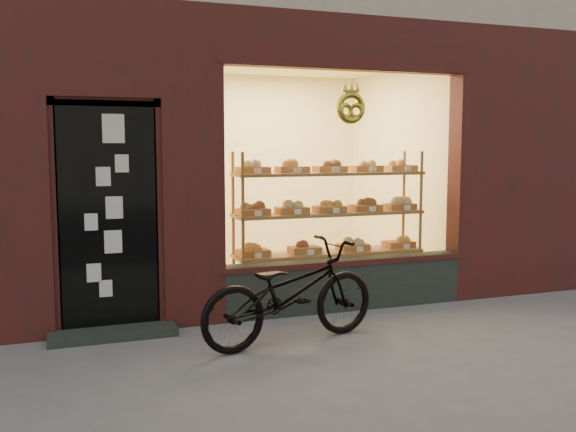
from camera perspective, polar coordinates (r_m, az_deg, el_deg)
name	(u,v)px	position (r m, az deg, el deg)	size (l,w,h in m)	color
ground	(410,381)	(5.06, 10.79, -14.22)	(90.00, 90.00, 0.00)	#545454
display_shelf	(329,224)	(7.27, 3.69, -0.68)	(2.20, 0.45, 1.70)	brown
bicycle	(290,293)	(5.75, 0.21, -6.83)	(0.61, 1.75, 0.92)	black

